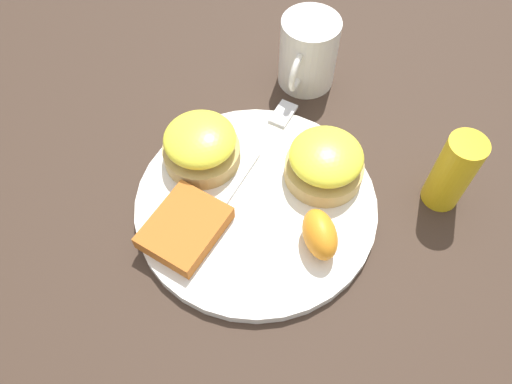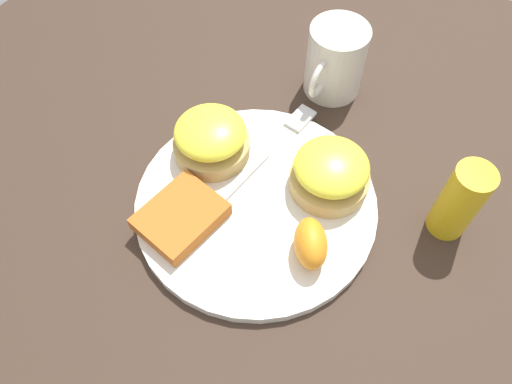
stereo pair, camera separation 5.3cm
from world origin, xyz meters
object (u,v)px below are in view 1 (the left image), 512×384
hashbrown_patty (185,228)px  fork (260,148)px  sandwich_benedict_right (201,145)px  orange_wedge (320,234)px  condiment_bottle (453,172)px  sandwich_benedict_left (325,162)px  cup (308,53)px

hashbrown_patty → fork: size_ratio=0.46×
sandwich_benedict_right → orange_wedge: size_ratio=1.58×
sandwich_benedict_right → condiment_bottle: bearing=102.9°
condiment_bottle → orange_wedge: bearing=-43.3°
hashbrown_patty → condiment_bottle: condiment_bottle is taller
fork → condiment_bottle: size_ratio=1.91×
hashbrown_patty → sandwich_benedict_left: bearing=138.0°
fork → hashbrown_patty: bearing=-13.6°
sandwich_benedict_left → fork: sandwich_benedict_left is taller
sandwich_benedict_left → sandwich_benedict_right: bearing=-77.4°
orange_wedge → condiment_bottle: condiment_bottle is taller
orange_wedge → fork: 0.15m
sandwich_benedict_left → orange_wedge: 0.09m
orange_wedge → hashbrown_patty: bearing=-73.4°
cup → condiment_bottle: bearing=60.1°
sandwich_benedict_left → orange_wedge: size_ratio=1.58×
orange_wedge → sandwich_benedict_left: bearing=-165.2°
fork → cup: 0.15m
hashbrown_patty → fork: (-0.14, 0.03, -0.01)m
orange_wedge → cup: size_ratio=0.54×
sandwich_benedict_right → hashbrown_patty: size_ratio=1.03×
sandwich_benedict_right → condiment_bottle: 0.29m
sandwich_benedict_right → orange_wedge: bearing=71.3°
sandwich_benedict_left → cup: (-0.16, -0.08, 0.01)m
sandwich_benedict_left → cup: cup is taller
sandwich_benedict_left → fork: 0.09m
fork → cup: cup is taller
sandwich_benedict_right → cup: cup is taller
sandwich_benedict_right → fork: 0.08m
hashbrown_patty → fork: hashbrown_patty is taller
sandwich_benedict_right → orange_wedge: (0.06, 0.17, -0.00)m
sandwich_benedict_left → orange_wedge: sandwich_benedict_left is taller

